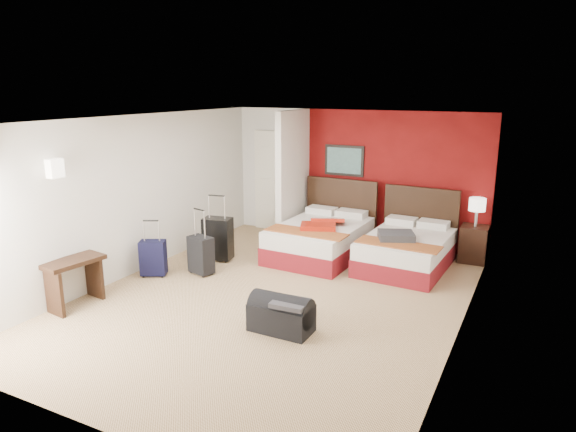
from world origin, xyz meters
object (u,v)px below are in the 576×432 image
Objects in this scene: red_suitcase_open at (323,224)px; table_lamp at (477,212)px; suitcase_black at (218,240)px; desk at (75,283)px; bed_right at (406,252)px; duffel_bag at (281,316)px; bed_left at (320,241)px; nightstand at (474,244)px; suitcase_charcoal at (201,256)px; suitcase_navy at (153,259)px.

table_lamp is (2.35, 1.03, 0.24)m from red_suitcase_open.
suitcase_black is 0.90× the size of desk.
bed_right is 3.05m from duffel_bag.
bed_left is 4.05m from desk.
bed_right is 3.71× the size of table_lamp.
nightstand is 0.82× the size of duffel_bag.
bed_left is at bearing 104.73° from duffel_bag.
suitcase_black is 2.91m from duffel_bag.
suitcase_charcoal is 1.95m from desk.
nightstand is at bearing 7.65° from suitcase_navy.
red_suitcase_open is 2.59m from nightstand.
bed_right is at bearing 8.67° from suitcase_black.
bed_right is at bearing 75.69° from duffel_bag.
suitcase_charcoal is (0.15, -0.70, -0.06)m from suitcase_black.
bed_left reaches higher than bed_right.
nightstand is at bearing 49.19° from suitcase_charcoal.
suitcase_black reaches higher than suitcase_charcoal.
bed_right is 1.27m from nightstand.
bed_left is 2.94m from duffel_bag.
bed_left is at bearing 113.26° from red_suitcase_open.
suitcase_navy is at bearing 90.93° from desk.
bed_left is 3.10× the size of nightstand.
duffel_bag is at bearing -99.08° from red_suitcase_open.
table_lamp reaches higher than bed_left.
red_suitcase_open is 1.12× the size of suitcase_black.
bed_left is 3.96× the size of table_lamp.
nightstand is at bearing 1.97° from red_suitcase_open.
bed_left is 3.30× the size of suitcase_charcoal.
duffel_bag is at bearing -114.64° from table_lamp.
table_lamp reaches higher than bed_right.
bed_left reaches higher than suitcase_navy.
table_lamp reaches higher than suitcase_charcoal.
suitcase_black reaches higher than desk.
suitcase_charcoal is 2.38m from duffel_bag.
desk is (-0.17, -1.37, 0.06)m from suitcase_navy.
red_suitcase_open reaches higher than suitcase_charcoal.
suitcase_navy is at bearing -131.21° from bed_left.
desk is (-2.23, -3.34, -0.30)m from red_suitcase_open.
suitcase_navy is (-4.41, -3.00, -0.04)m from nightstand.
bed_right reaches higher than duffel_bag.
nightstand is 4.59m from suitcase_charcoal.
desk is (-0.64, -2.48, -0.02)m from suitcase_black.
nightstand is (2.45, 0.93, 0.02)m from bed_left.
red_suitcase_open reaches higher than desk.
suitcase_black is 1.21m from suitcase_navy.
suitcase_navy is (-4.41, -3.00, -0.59)m from table_lamp.
suitcase_navy is at bearing 164.33° from duffel_bag.
table_lamp is (0.95, 0.83, 0.59)m from bed_right.
table_lamp is at bearing 1.97° from red_suitcase_open.
suitcase_black is at bearing -173.26° from red_suitcase_open.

